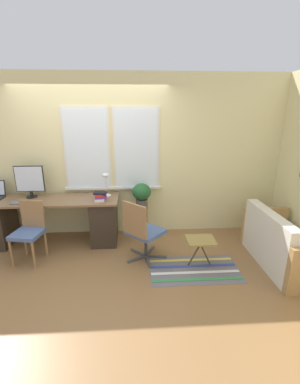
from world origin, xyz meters
name	(u,v)px	position (x,y,z in m)	size (l,w,h in m)	color
ground_plane	(92,251)	(0.00, 0.00, 0.00)	(14.00, 14.00, 0.00)	olive
wall_back_with_window	(94,158)	(0.01, 0.72, 1.35)	(9.00, 0.12, 2.70)	beige
desk	(51,220)	(-0.68, 0.32, 0.41)	(2.19, 0.64, 0.76)	brown
monitor	(30,181)	(-0.98, 0.44, 1.04)	(0.45, 0.17, 0.52)	black
keyboard	(23,203)	(-1.01, 0.14, 0.77)	(0.35, 0.13, 0.02)	slate
mouse	(40,202)	(-0.76, 0.16, 0.78)	(0.04, 0.06, 0.03)	silver
desk_lamp	(106,181)	(0.22, 0.45, 1.02)	(0.15, 0.15, 0.38)	white
book_stack	(100,196)	(0.15, 0.19, 0.84)	(0.21, 0.18, 0.14)	white
desk_chair_wooden	(29,230)	(-0.84, -0.17, 0.47)	(0.45, 0.46, 0.87)	olive
office_chair_swivel	(142,230)	(0.79, -0.29, 0.47)	(0.64, 0.64, 0.91)	#47474C
couch_loveseat	(283,246)	(2.77, -0.52, 0.28)	(0.71, 1.37, 0.78)	silver
plant_stand	(142,211)	(0.80, 0.46, 0.47)	(0.21, 0.21, 0.55)	#333338
potted_plant	(142,193)	(0.80, 0.46, 0.79)	(0.31, 0.31, 0.40)	#514C47
floor_rug_striped	(194,269)	(1.49, -0.59, 0.00)	(1.23, 0.69, 0.01)	slate
folding_stool	(201,242)	(1.59, -0.49, 0.37)	(0.39, 0.33, 0.41)	olive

